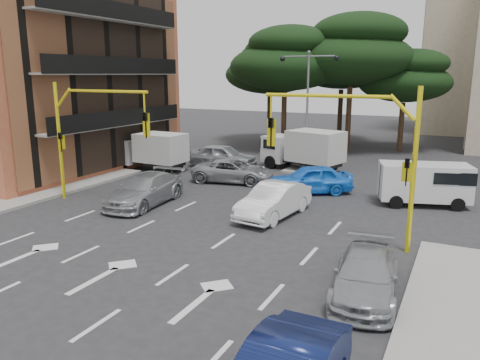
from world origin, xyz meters
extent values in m
plane|color=#28282B|center=(0.00, 0.00, 0.00)|extent=(120.00, 120.00, 0.00)
cube|color=gray|center=(0.00, 16.00, 0.07)|extent=(1.40, 6.00, 0.15)
cube|color=#B64D39|center=(-18.00, 8.00, 6.50)|extent=(15.00, 16.00, 13.00)
cube|color=black|center=(-10.44, 8.00, 6.00)|extent=(0.12, 14.72, 11.20)
cube|color=black|center=(9.94, 32.00, 8.50)|extent=(0.12, 11.04, 16.20)
cube|color=black|center=(4.94, 44.00, 7.50)|extent=(0.12, 11.04, 14.20)
cylinder|color=#382616|center=(-4.00, 22.00, 2.48)|extent=(0.44, 0.44, 4.95)
ellipsoid|color=black|center=(-4.00, 22.00, 6.93)|extent=(9.15, 9.15, 3.87)
ellipsoid|color=black|center=(-3.40, 21.60, 8.80)|extent=(6.86, 6.86, 2.86)
ellipsoid|color=black|center=(-4.50, 22.30, 8.25)|extent=(6.07, 6.07, 2.64)
cylinder|color=#382616|center=(1.00, 24.00, 2.70)|extent=(0.44, 0.44, 5.40)
ellipsoid|color=black|center=(1.00, 24.00, 7.56)|extent=(9.98, 9.98, 4.22)
ellipsoid|color=black|center=(1.60, 23.60, 9.60)|extent=(7.49, 7.49, 3.12)
ellipsoid|color=black|center=(0.50, 24.30, 9.00)|extent=(6.62, 6.62, 2.88)
cylinder|color=#382616|center=(-7.00, 26.00, 2.25)|extent=(0.44, 0.44, 4.50)
ellipsoid|color=black|center=(-7.00, 26.00, 6.30)|extent=(8.32, 8.32, 3.52)
ellipsoid|color=black|center=(-6.40, 25.60, 8.00)|extent=(6.24, 6.24, 2.60)
ellipsoid|color=black|center=(-7.50, 26.30, 7.50)|extent=(5.52, 5.52, 2.40)
cylinder|color=#382616|center=(5.00, 26.00, 2.02)|extent=(0.44, 0.44, 4.05)
ellipsoid|color=black|center=(5.00, 26.00, 5.67)|extent=(7.49, 7.49, 3.17)
ellipsoid|color=black|center=(5.60, 25.60, 7.20)|extent=(5.62, 5.62, 2.34)
ellipsoid|color=black|center=(4.50, 26.30, 6.75)|extent=(4.97, 4.97, 2.16)
cylinder|color=#382616|center=(-1.00, 29.00, 2.48)|extent=(0.44, 0.44, 4.95)
ellipsoid|color=black|center=(-1.00, 29.00, 6.93)|extent=(9.15, 9.15, 3.87)
ellipsoid|color=black|center=(-0.40, 28.60, 8.80)|extent=(6.86, 6.86, 2.86)
ellipsoid|color=black|center=(-1.50, 29.30, 8.25)|extent=(6.07, 6.07, 2.64)
cylinder|color=yellow|center=(8.60, 2.00, 3.00)|extent=(0.18, 0.18, 6.00)
cylinder|color=yellow|center=(8.05, 2.00, 5.25)|extent=(0.95, 0.14, 0.95)
cylinder|color=yellow|center=(5.30, 2.00, 5.60)|extent=(4.80, 0.14, 0.14)
cylinder|color=yellow|center=(3.10, 2.00, 5.15)|extent=(0.08, 0.08, 0.90)
imported|color=black|center=(3.10, 2.00, 4.10)|extent=(0.20, 0.24, 1.20)
cube|color=yellow|center=(3.10, 2.08, 4.10)|extent=(0.36, 0.06, 1.10)
imported|color=black|center=(8.38, 1.85, 3.00)|extent=(0.16, 0.20, 1.00)
cube|color=yellow|center=(8.38, 1.95, 3.00)|extent=(0.35, 0.08, 0.70)
cylinder|color=yellow|center=(-8.60, 2.00, 3.00)|extent=(0.18, 0.18, 6.00)
cylinder|color=yellow|center=(-8.05, 2.00, 5.25)|extent=(0.95, 0.14, 0.95)
cylinder|color=yellow|center=(-5.30, 2.00, 5.60)|extent=(4.80, 0.14, 0.14)
cylinder|color=yellow|center=(-3.10, 2.00, 5.15)|extent=(0.08, 0.08, 0.90)
imported|color=black|center=(-3.10, 2.00, 4.10)|extent=(0.20, 0.24, 1.20)
cube|color=yellow|center=(-3.10, 2.08, 4.10)|extent=(0.36, 0.06, 1.10)
imported|color=black|center=(-8.38, 1.85, 3.00)|extent=(0.16, 0.20, 1.00)
cube|color=yellow|center=(-8.38, 1.95, 3.00)|extent=(0.35, 0.08, 0.70)
cylinder|color=slate|center=(0.00, 16.00, 3.90)|extent=(0.16, 0.16, 7.50)
cylinder|color=slate|center=(-0.90, 16.00, 7.55)|extent=(1.80, 0.10, 0.10)
sphere|color=black|center=(-1.90, 16.00, 7.40)|extent=(0.36, 0.36, 0.36)
cylinder|color=slate|center=(0.90, 16.00, 7.55)|extent=(1.80, 0.10, 0.10)
sphere|color=black|center=(1.90, 16.00, 7.40)|extent=(0.36, 0.36, 0.36)
sphere|color=slate|center=(0.00, 16.00, 7.80)|extent=(0.24, 0.24, 0.24)
imported|color=white|center=(2.54, 3.84, 0.77)|extent=(2.19, 4.81, 1.53)
imported|color=blue|center=(2.66, 8.75, 0.78)|extent=(4.84, 3.98, 1.55)
imported|color=#A5A9AD|center=(-4.04, 2.93, 0.75)|extent=(2.48, 5.33, 1.51)
imported|color=#9A9DA1|center=(-2.35, 9.29, 0.68)|extent=(5.21, 3.12, 1.36)
imported|color=#A7ABB0|center=(-5.00, 12.98, 0.81)|extent=(4.89, 2.29, 1.62)
imported|color=#9C9EA3|center=(7.92, -2.18, 0.64)|extent=(2.34, 4.60, 1.28)
camera|label=1|loc=(10.25, -15.25, 6.41)|focal=35.00mm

